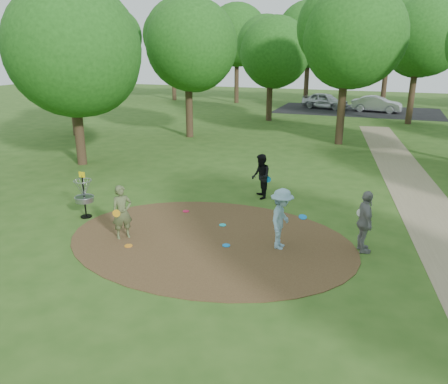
% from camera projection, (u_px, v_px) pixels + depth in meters
% --- Properties ---
extents(ground, '(100.00, 100.00, 0.00)m').
position_uv_depth(ground, '(210.00, 240.00, 12.60)').
color(ground, '#2D5119').
rests_on(ground, ground).
extents(dirt_clearing, '(8.40, 8.40, 0.02)m').
position_uv_depth(dirt_clearing, '(210.00, 240.00, 12.60)').
color(dirt_clearing, '#47301C').
rests_on(dirt_clearing, ground).
extents(parking_lot, '(14.00, 8.00, 0.01)m').
position_uv_depth(parking_lot, '(357.00, 111.00, 38.68)').
color(parking_lot, black).
rests_on(parking_lot, ground).
extents(player_observer_with_disc, '(0.68, 0.69, 1.60)m').
position_uv_depth(player_observer_with_disc, '(122.00, 212.00, 12.52)').
color(player_observer_with_disc, '#515D35').
rests_on(player_observer_with_disc, ground).
extents(player_throwing_with_disc, '(1.06, 1.12, 1.72)m').
position_uv_depth(player_throwing_with_disc, '(281.00, 219.00, 11.86)').
color(player_throwing_with_disc, '#8AB5CD').
rests_on(player_throwing_with_disc, ground).
extents(player_walking_with_disc, '(0.91, 0.99, 1.65)m').
position_uv_depth(player_walking_with_disc, '(261.00, 176.00, 15.93)').
color(player_walking_with_disc, black).
rests_on(player_walking_with_disc, ground).
extents(player_waiting_with_disc, '(0.72, 1.09, 1.73)m').
position_uv_depth(player_waiting_with_disc, '(365.00, 222.00, 11.66)').
color(player_waiting_with_disc, gray).
rests_on(player_waiting_with_disc, ground).
extents(disc_ground_cyan, '(0.22, 0.22, 0.02)m').
position_uv_depth(disc_ground_cyan, '(223.00, 225.00, 13.62)').
color(disc_ground_cyan, '#1AC4D7').
rests_on(disc_ground_cyan, dirt_clearing).
extents(disc_ground_blue, '(0.22, 0.22, 0.02)m').
position_uv_depth(disc_ground_blue, '(226.00, 245.00, 12.21)').
color(disc_ground_blue, '#0D85E8').
rests_on(disc_ground_blue, dirt_clearing).
extents(disc_ground_red, '(0.22, 0.22, 0.02)m').
position_uv_depth(disc_ground_red, '(186.00, 211.00, 14.77)').
color(disc_ground_red, '#D4154B').
rests_on(disc_ground_red, dirt_clearing).
extents(car_left, '(4.51, 2.82, 1.43)m').
position_uv_depth(car_left, '(325.00, 101.00, 39.91)').
color(car_left, '#B5BABD').
rests_on(car_left, ground).
extents(car_right, '(4.29, 1.91, 1.37)m').
position_uv_depth(car_right, '(377.00, 104.00, 37.70)').
color(car_right, '#A6A7AE').
rests_on(car_right, ground).
extents(disc_ground_orange, '(0.22, 0.22, 0.02)m').
position_uv_depth(disc_ground_orange, '(128.00, 246.00, 12.19)').
color(disc_ground_orange, orange).
rests_on(disc_ground_orange, dirt_clearing).
extents(disc_golf_basket, '(0.63, 0.63, 1.54)m').
position_uv_depth(disc_golf_basket, '(84.00, 192.00, 14.07)').
color(disc_golf_basket, black).
rests_on(disc_golf_basket, ground).
extents(tree_ring, '(36.90, 45.17, 8.89)m').
position_uv_depth(tree_ring, '(332.00, 52.00, 17.07)').
color(tree_ring, '#332316').
rests_on(tree_ring, ground).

